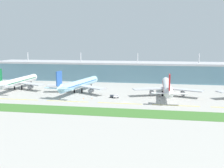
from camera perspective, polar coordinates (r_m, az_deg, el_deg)
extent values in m
plane|color=#A8A59E|center=(172.10, 2.78, -3.86)|extent=(600.00, 600.00, 0.00)
cube|color=#6693A8|center=(266.16, 5.46, 2.40)|extent=(280.00, 28.00, 16.82)
cube|color=#B2B2B7|center=(265.31, 5.49, 4.39)|extent=(288.00, 34.00, 1.80)
cylinder|color=silver|center=(290.81, -17.27, 5.48)|extent=(0.90, 0.90, 9.00)
cylinder|color=silver|center=(269.80, -6.59, 5.60)|extent=(0.90, 0.90, 9.00)
cylinder|color=silver|center=(259.40, 5.41, 5.49)|extent=(0.90, 0.90, 9.00)
cylinder|color=silver|center=(260.87, 17.81, 5.14)|extent=(0.90, 0.90, 9.00)
cylinder|color=silver|center=(232.82, -18.81, 0.60)|extent=(5.91, 51.90, 5.80)
cone|color=silver|center=(257.39, -15.82, 1.47)|extent=(5.52, 4.01, 5.51)
cube|color=silver|center=(205.63, -21.30, -0.26)|extent=(10.01, 3.22, 0.36)
cube|color=#B7BABF|center=(235.31, -21.87, 0.20)|extent=(24.81, 15.26, 0.70)
cylinder|color=gray|center=(236.28, -21.41, -0.43)|extent=(3.21, 4.51, 3.20)
cube|color=#B7BABF|center=(223.54, -16.65, 0.04)|extent=(24.79, 15.34, 0.70)
cylinder|color=gray|center=(225.76, -16.73, -0.59)|extent=(3.21, 4.51, 3.20)
cylinder|color=black|center=(250.48, -16.62, 0.16)|extent=(0.70, 0.70, 3.60)
cylinder|color=black|center=(232.48, -19.80, -0.63)|extent=(1.10, 1.10, 3.60)
cylinder|color=black|center=(229.36, -18.42, -0.68)|extent=(1.10, 1.10, 3.60)
cube|color=#146B38|center=(232.77, -18.82, 0.70)|extent=(5.93, 46.71, 0.60)
cylinder|color=#9ED1EA|center=(207.14, -6.79, 0.06)|extent=(15.58, 54.34, 5.80)
cone|color=#9ED1EA|center=(233.09, -3.50, 1.06)|extent=(6.15, 4.94, 5.51)
cone|color=#9ED1EA|center=(181.10, -11.16, -0.90)|extent=(6.06, 7.42, 5.72)
cube|color=#2D5BB7|center=(181.00, -11.05, 1.16)|extent=(1.85, 6.42, 9.50)
cube|color=#9ED1EA|center=(184.47, -12.53, -0.84)|extent=(10.42, 4.97, 0.36)
cube|color=#9ED1EA|center=(178.75, -9.57, -1.05)|extent=(10.42, 4.97, 0.36)
cube|color=#B7BABF|center=(209.30, -10.26, -0.29)|extent=(24.87, 11.45, 0.70)
cylinder|color=gray|center=(210.37, -9.75, -1.01)|extent=(3.97, 5.01, 3.20)
cube|color=#B7BABF|center=(198.18, -4.28, -0.68)|extent=(23.90, 18.63, 0.70)
cylinder|color=gray|center=(200.44, -4.41, -1.38)|extent=(3.97, 5.01, 3.20)
cylinder|color=black|center=(225.87, -4.40, -0.40)|extent=(0.70, 0.70, 3.60)
cylinder|color=black|center=(206.76, -7.93, -1.30)|extent=(1.10, 1.10, 3.60)
cylinder|color=black|center=(203.82, -6.35, -1.42)|extent=(1.10, 1.10, 3.60)
cube|color=#2D5BB7|center=(207.08, -6.79, 0.17)|extent=(14.63, 49.02, 0.60)
cylinder|color=white|center=(197.03, 11.50, -0.50)|extent=(6.61, 59.48, 5.80)
cone|color=white|center=(228.38, 11.21, 0.75)|extent=(5.56, 4.07, 5.51)
cone|color=white|center=(164.62, 11.93, -1.88)|extent=(5.02, 6.69, 5.72)
cube|color=red|center=(164.57, 11.98, 0.39)|extent=(0.79, 6.41, 9.50)
cube|color=white|center=(164.97, 10.01, -1.87)|extent=(10.04, 3.34, 0.36)
cube|color=white|center=(165.50, 13.82, -1.96)|extent=(10.04, 3.34, 0.36)
cube|color=#B7BABF|center=(192.76, 7.97, -1.00)|extent=(24.76, 15.56, 0.70)
cylinder|color=gray|center=(194.64, 8.32, -1.75)|extent=(3.26, 4.54, 3.20)
cube|color=#B7BABF|center=(193.75, 15.08, -1.17)|extent=(24.83, 15.02, 0.70)
cylinder|color=gray|center=(195.52, 14.66, -1.90)|extent=(3.26, 4.54, 3.20)
cylinder|color=black|center=(219.76, 11.25, -0.80)|extent=(0.70, 0.70, 3.60)
cylinder|color=black|center=(194.77, 10.55, -1.98)|extent=(1.10, 1.10, 3.60)
cylinder|color=black|center=(195.03, 12.43, -2.02)|extent=(1.10, 1.10, 3.60)
cube|color=red|center=(196.97, 11.50, -0.39)|extent=(6.57, 53.54, 0.60)
cube|color=yellow|center=(190.96, -19.04, -3.07)|extent=(28.00, 0.70, 0.04)
cube|color=yellow|center=(177.07, -9.36, -3.60)|extent=(28.00, 0.70, 0.04)
cube|color=yellow|center=(168.98, 1.61, -4.08)|extent=(28.00, 0.70, 0.04)
cube|color=yellow|center=(167.54, 13.22, -4.42)|extent=(28.00, 0.70, 0.04)
cube|color=#3D702D|center=(147.27, 1.49, -5.98)|extent=(300.00, 18.00, 0.10)
cube|color=silver|center=(184.66, 0.80, -2.59)|extent=(4.02, 3.37, 1.60)
cube|color=silver|center=(184.43, 0.80, -2.24)|extent=(3.71, 3.19, 0.16)
cylinder|color=black|center=(186.00, 1.08, -2.76)|extent=(0.95, 0.76, 0.90)
cylinder|color=black|center=(184.52, 1.26, -2.85)|extent=(0.95, 0.76, 0.90)
cylinder|color=black|center=(185.12, 0.35, -2.81)|extent=(0.95, 0.76, 0.90)
cylinder|color=black|center=(183.63, 0.52, -2.91)|extent=(0.95, 0.76, 0.90)
cube|color=#333842|center=(185.96, 0.28, -2.54)|extent=(4.51, 2.61, 1.40)
cylinder|color=black|center=(185.24, -0.24, -2.81)|extent=(0.92, 0.39, 0.90)
cylinder|color=black|center=(187.34, -0.15, -2.68)|extent=(0.92, 0.39, 0.90)
cylinder|color=black|center=(184.87, 0.71, -2.83)|extent=(0.92, 0.39, 0.90)
cylinder|color=black|center=(186.97, 0.79, -2.70)|extent=(0.92, 0.39, 0.90)
cone|color=orange|center=(183.09, -6.03, -3.02)|extent=(0.56, 0.56, 0.70)
cone|color=orange|center=(183.47, -4.23, -2.97)|extent=(0.56, 0.56, 0.70)
cone|color=orange|center=(184.33, -11.02, -3.06)|extent=(0.56, 0.56, 0.70)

